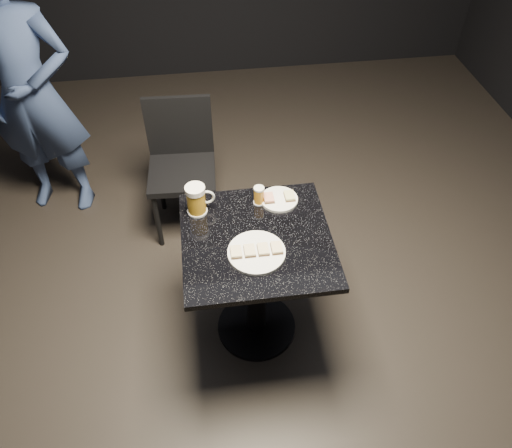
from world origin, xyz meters
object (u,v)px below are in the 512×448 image
at_px(plate_large, 256,252).
at_px(beer_tumbler, 259,195).
at_px(chair, 181,160).
at_px(table, 257,271).
at_px(beer_mug, 197,199).
at_px(plate_small, 279,199).
at_px(patron, 31,93).

xyz_separation_m(plate_large, beer_tumbler, (0.06, 0.33, 0.04)).
distance_m(beer_tumbler, chair, 0.88).
xyz_separation_m(table, chair, (-0.34, 0.96, -0.01)).
relative_size(plate_large, beer_mug, 1.67).
bearing_deg(beer_tumbler, table, -100.70).
relative_size(plate_small, beer_mug, 1.19).
height_order(beer_tumbler, chair, chair).
relative_size(plate_small, chair, 0.21).
distance_m(patron, beer_mug, 1.42).
distance_m(table, beer_mug, 0.47).
distance_m(plate_large, table, 0.27).
height_order(plate_small, beer_tumbler, beer_tumbler).
xyz_separation_m(beer_mug, beer_tumbler, (0.30, 0.02, -0.03)).
bearing_deg(plate_small, beer_tumbler, -178.87).
height_order(plate_small, table, plate_small).
distance_m(patron, beer_tumbler, 1.63).
bearing_deg(table, plate_large, -98.22).
bearing_deg(beer_tumbler, plate_small, 1.13).
xyz_separation_m(plate_small, chair, (-0.49, 0.73, -0.26)).
bearing_deg(beer_tumbler, beer_mug, -175.78).
bearing_deg(beer_mug, patron, 131.65).
relative_size(plate_large, table, 0.35).
distance_m(plate_large, patron, 1.82).
bearing_deg(plate_small, chair, 124.08).
bearing_deg(chair, beer_mug, -83.64).
bearing_deg(chair, table, -70.36).
bearing_deg(beer_mug, chair, 96.36).
bearing_deg(table, beer_tumbler, 79.30).
xyz_separation_m(plate_large, table, (0.01, 0.10, -0.25)).
height_order(plate_large, chair, chair).
xyz_separation_m(patron, chair, (0.86, -0.31, -0.36)).
height_order(table, chair, chair).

